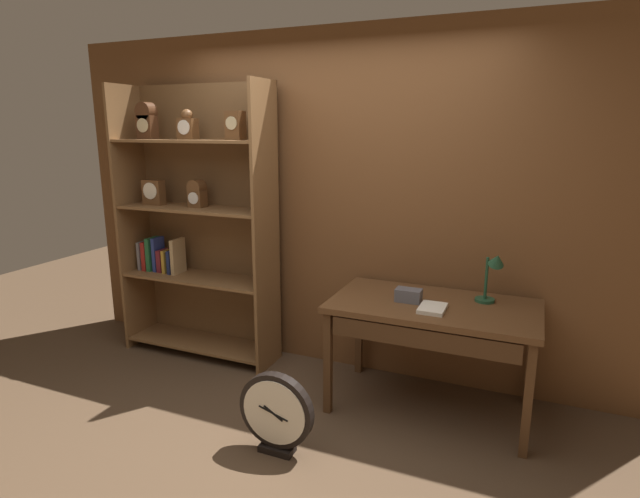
# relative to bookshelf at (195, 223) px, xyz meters

# --- Properties ---
(ground_plane) EXTENTS (10.00, 10.00, 0.00)m
(ground_plane) POSITION_rel_bookshelf_xyz_m (1.18, -1.16, -1.11)
(ground_plane) COLOR #4C3826
(back_wood_panel) EXTENTS (4.80, 0.05, 2.60)m
(back_wood_panel) POSITION_rel_bookshelf_xyz_m (1.18, 0.25, 0.19)
(back_wood_panel) COLOR brown
(back_wood_panel) RESTS_ON ground
(bookshelf) EXTENTS (1.33, 0.39, 2.22)m
(bookshelf) POSITION_rel_bookshelf_xyz_m (0.00, 0.00, 0.00)
(bookshelf) COLOR brown
(bookshelf) RESTS_ON ground
(workbench) EXTENTS (1.34, 0.74, 0.76)m
(workbench) POSITION_rel_bookshelf_xyz_m (2.01, -0.21, -0.44)
(workbench) COLOR brown
(workbench) RESTS_ON ground
(desk_lamp) EXTENTS (0.19, 0.19, 0.36)m
(desk_lamp) POSITION_rel_bookshelf_xyz_m (2.34, -0.04, -0.15)
(desk_lamp) COLOR #1E472D
(desk_lamp) RESTS_ON workbench
(toolbox_small) EXTENTS (0.17, 0.10, 0.09)m
(toolbox_small) POSITION_rel_bookshelf_xyz_m (1.84, -0.21, -0.31)
(toolbox_small) COLOR #595960
(toolbox_small) RESTS_ON workbench
(open_repair_manual) EXTENTS (0.16, 0.22, 0.02)m
(open_repair_manual) POSITION_rel_bookshelf_xyz_m (2.02, -0.31, -0.34)
(open_repair_manual) COLOR silver
(open_repair_manual) RESTS_ON workbench
(round_clock_large) EXTENTS (0.46, 0.11, 0.50)m
(round_clock_large) POSITION_rel_bookshelf_xyz_m (1.28, -1.03, -0.86)
(round_clock_large) COLOR black
(round_clock_large) RESTS_ON ground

